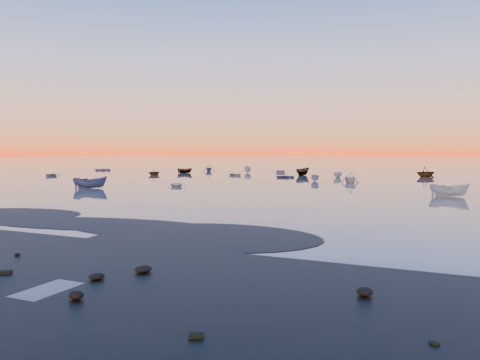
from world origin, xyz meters
The scene contains 5 objects.
ground centered at (0.00, 100.00, 0.00)m, with size 600.00×600.00×0.00m, color slate.
mud_lobes centered at (0.00, -1.00, 0.01)m, with size 140.00×6.00×0.07m, color black, non-canonical shape.
moored_fleet centered at (0.00, 53.00, 0.00)m, with size 124.00×58.00×1.20m, color #B8B8B4, non-canonical shape.
boat_near_left centered at (-47.75, 45.46, 0.00)m, with size 4.08×1.70×1.02m, color slate.
boat_near_center centered at (24.79, 33.44, 0.00)m, with size 4.21×1.78×1.46m, color #B8B8B4.
Camera 1 is at (24.73, -23.93, 5.17)m, focal length 35.00 mm.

